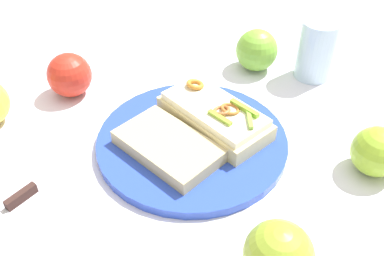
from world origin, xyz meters
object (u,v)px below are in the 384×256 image
(plate, at_px, (192,141))
(apple_4, at_px, (257,50))
(knife, at_px, (14,203))
(apple_2, at_px, (377,151))
(drinking_glass, at_px, (317,50))
(apple_0, at_px, (278,255))
(sandwich, at_px, (214,115))
(apple_3, at_px, (69,75))
(bread_slice_side, at_px, (168,146))

(plate, distance_m, apple_4, 0.26)
(knife, bearing_deg, apple_2, 135.41)
(apple_4, height_order, knife, apple_4)
(apple_4, height_order, drinking_glass, drinking_glass)
(apple_0, bearing_deg, sandwich, -95.92)
(apple_4, bearing_deg, apple_3, -5.17)
(apple_0, height_order, apple_2, apple_0)
(sandwich, height_order, drinking_glass, drinking_glass)
(bread_slice_side, relative_size, apple_0, 1.93)
(apple_2, xyz_separation_m, knife, (0.51, -0.10, -0.03))
(sandwich, relative_size, bread_slice_side, 1.30)
(apple_3, relative_size, drinking_glass, 0.70)
(apple_2, height_order, apple_4, apple_4)
(plate, height_order, sandwich, sandwich)
(plate, relative_size, apple_3, 3.78)
(apple_0, distance_m, apple_4, 0.46)
(apple_4, bearing_deg, plate, 41.90)
(apple_3, bearing_deg, apple_2, 138.79)
(apple_3, height_order, apple_4, apple_4)
(apple_3, distance_m, apple_4, 0.36)
(apple_0, bearing_deg, drinking_glass, -126.57)
(bread_slice_side, bearing_deg, apple_4, 102.00)
(bread_slice_side, distance_m, apple_2, 0.31)
(bread_slice_side, xyz_separation_m, drinking_glass, (-0.33, -0.13, 0.03))
(sandwich, height_order, bread_slice_side, sandwich)
(sandwich, distance_m, bread_slice_side, 0.10)
(bread_slice_side, distance_m, knife, 0.23)
(apple_2, relative_size, apple_4, 0.92)
(sandwich, bearing_deg, drinking_glass, 88.64)
(apple_0, height_order, apple_3, apple_0)
(apple_4, xyz_separation_m, drinking_glass, (-0.09, 0.06, 0.02))
(knife, bearing_deg, apple_3, -147.72)
(bread_slice_side, bearing_deg, drinking_glass, 84.81)
(bread_slice_side, xyz_separation_m, knife, (0.23, 0.02, -0.02))
(apple_4, bearing_deg, sandwich, 46.16)
(plate, bearing_deg, sandwich, -157.32)
(bread_slice_side, bearing_deg, plate, 85.81)
(apple_3, bearing_deg, bread_slice_side, 117.42)
(apple_3, xyz_separation_m, knife, (0.11, 0.25, -0.03))
(knife, bearing_deg, bread_slice_side, 151.61)
(apple_4, relative_size, knife, 0.84)
(sandwich, distance_m, apple_4, 0.22)
(apple_4, bearing_deg, apple_0, 67.35)
(apple_3, bearing_deg, drinking_glass, 168.32)
(drinking_glass, xyz_separation_m, knife, (0.56, 0.15, -0.05))
(bread_slice_side, height_order, apple_2, apple_2)
(apple_0, relative_size, apple_3, 1.03)
(bread_slice_side, bearing_deg, apple_2, 39.47)
(bread_slice_side, height_order, apple_0, apple_0)
(apple_4, bearing_deg, apple_2, 97.43)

